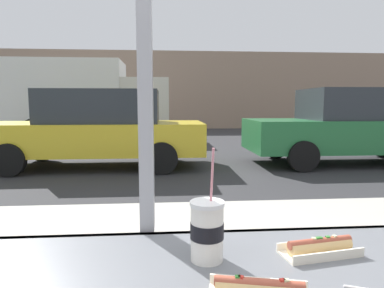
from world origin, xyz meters
name	(u,v)px	position (x,y,z in m)	size (l,w,h in m)	color
ground_plane	(164,155)	(0.00, 8.00, 0.00)	(60.00, 60.00, 0.00)	#2D2D30
sidewalk_strip	(159,259)	(0.00, 1.60, 0.07)	(16.00, 2.80, 0.14)	#B2ADA3
building_facade_far	(164,91)	(0.00, 18.48, 2.17)	(28.00, 1.20, 4.35)	gray
soda_cup_left	(207,230)	(0.18, -0.18, 1.02)	(0.10, 0.10, 0.33)	white
hotdog_tray_far	(320,247)	(0.52, -0.18, 0.95)	(0.25, 0.13, 0.05)	beige
parked_car_yellow	(97,128)	(-1.43, 6.31, 0.85)	(4.69, 1.97, 1.68)	gold
parked_car_green	(352,126)	(4.37, 6.31, 0.87)	(4.68, 1.93, 1.73)	#236B38
box_truck	(83,98)	(-3.08, 12.09, 1.62)	(6.20, 2.44, 3.00)	silver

